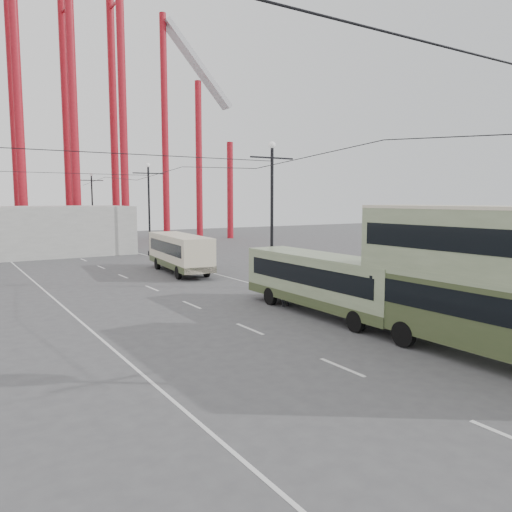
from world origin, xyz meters
TOP-DOWN VIEW (x-y plane):
  - ground at (0.00, 0.00)m, footprint 160.00×160.00m
  - road_markings at (-0.86, 19.70)m, footprint 12.52×120.00m
  - lamp_post_mid at (5.60, 18.00)m, footprint 3.20×0.44m
  - lamp_post_far at (5.60, 40.00)m, footprint 3.20×0.44m
  - lamp_post_distant at (5.60, 62.00)m, footprint 3.20×0.44m
  - roller_coaster at (-2.49, 56.89)m, footprint 52.95×5.00m
  - fairground_shed at (-6.00, 47.00)m, footprint 22.00×10.00m
  - double_decker_bus at (3.82, 1.68)m, footprint 2.74×10.24m
  - single_decker_green at (3.68, 10.60)m, footprint 2.48×10.45m
  - single_decker_cream at (3.36, 27.48)m, footprint 3.43×9.72m
  - pedestrian at (3.09, 13.01)m, footprint 0.62×0.41m

SIDE VIEW (x-z plane):
  - ground at x=0.00m, z-range 0.00..0.00m
  - road_markings at x=-0.86m, z-range 0.00..0.01m
  - pedestrian at x=3.09m, z-range 0.00..1.69m
  - single_decker_green at x=3.68m, z-range 0.19..3.14m
  - single_decker_cream at x=3.36m, z-range 0.19..3.15m
  - fairground_shed at x=-6.00m, z-range 0.00..5.00m
  - double_decker_bus at x=3.82m, z-range 0.33..5.81m
  - lamp_post_mid at x=5.60m, z-range 0.02..9.34m
  - lamp_post_far at x=5.60m, z-range 0.02..9.34m
  - lamp_post_distant at x=5.60m, z-range 0.02..9.34m
  - roller_coaster at x=-2.49m, z-range -4.82..50.66m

